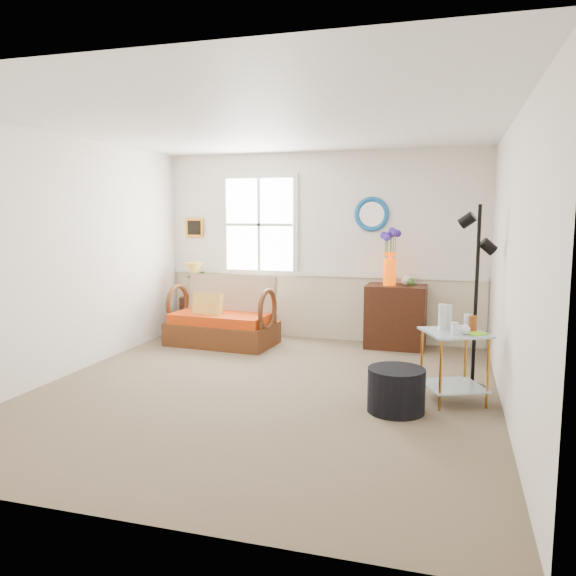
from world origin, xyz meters
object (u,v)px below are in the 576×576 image
(cabinet, at_px, (396,316))
(side_table, at_px, (454,367))
(ottoman, at_px, (396,390))
(lamp_stand, at_px, (193,315))
(floor_lamp, at_px, (476,298))
(loveseat, at_px, (222,311))

(cabinet, distance_m, side_table, 2.16)
(ottoman, bearing_deg, lamp_stand, 142.23)
(lamp_stand, height_order, side_table, side_table)
(floor_lamp, bearing_deg, ottoman, -114.40)
(loveseat, relative_size, side_table, 2.08)
(side_table, relative_size, floor_lamp, 0.36)
(cabinet, xyz_separation_m, side_table, (0.73, -2.03, -0.08))
(floor_lamp, bearing_deg, lamp_stand, 171.03)
(loveseat, relative_size, lamp_stand, 2.51)
(loveseat, height_order, ottoman, loveseat)
(floor_lamp, height_order, ottoman, floor_lamp)
(floor_lamp, xyz_separation_m, ottoman, (-0.68, -0.88, -0.73))
(side_table, height_order, floor_lamp, floor_lamp)
(cabinet, distance_m, ottoman, 2.47)
(cabinet, distance_m, floor_lamp, 1.89)
(side_table, distance_m, ottoman, 0.66)
(loveseat, bearing_deg, side_table, -23.20)
(cabinet, height_order, ottoman, cabinet)
(cabinet, bearing_deg, ottoman, -83.93)
(lamp_stand, xyz_separation_m, ottoman, (3.17, -2.46, -0.08))
(loveseat, xyz_separation_m, cabinet, (2.27, 0.48, -0.04))
(side_table, height_order, ottoman, side_table)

